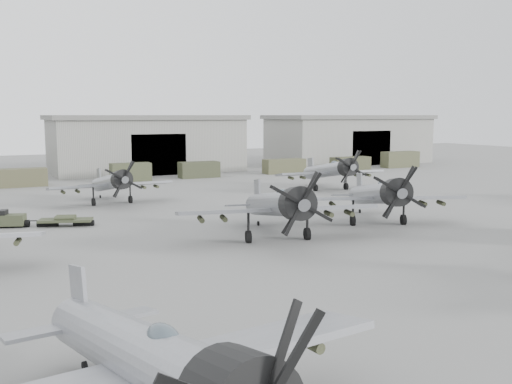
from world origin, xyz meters
TOP-DOWN VIEW (x-y plane):
  - ground at (0.00, 0.00)m, footprint 220.00×220.00m
  - hangar_center at (0.00, 61.96)m, footprint 29.00×14.80m
  - hangar_right at (38.00, 61.96)m, footprint 29.00×14.80m
  - support_truck_2 at (-19.26, 50.00)m, footprint 6.54×2.20m
  - support_truck_3 at (-5.49, 50.00)m, footprint 5.21×2.20m
  - support_truck_4 at (4.16, 50.00)m, footprint 5.61×2.20m
  - support_truck_5 at (17.82, 50.00)m, footprint 6.43×2.20m
  - support_truck_6 at (29.96, 50.00)m, footprint 6.58×2.20m
  - support_truck_7 at (40.10, 50.00)m, footprint 6.60×2.20m
  - aircraft_near_0 at (-20.26, -11.44)m, footprint 14.03×12.63m
  - aircraft_mid_1 at (-5.38, 9.19)m, footprint 14.16×12.74m
  - aircraft_mid_2 at (4.55, 10.81)m, footprint 13.46×12.16m
  - aircraft_far_0 at (-12.06, 30.94)m, footprint 12.01×10.81m
  - aircraft_far_1 at (13.07, 30.20)m, footprint 13.12×11.81m
  - tug_trailer at (-20.17, 22.35)m, footprint 7.07×3.65m

SIDE VIEW (x-z plane):
  - ground at x=0.00m, z-range 0.00..0.00m
  - tug_trailer at x=-20.17m, z-range -0.18..1.24m
  - support_truck_6 at x=29.96m, z-range 0.00..2.07m
  - support_truck_5 at x=17.82m, z-range 0.00..2.14m
  - support_truck_4 at x=4.16m, z-range 0.00..2.22m
  - support_truck_2 at x=-19.26m, z-range 0.00..2.23m
  - support_truck_3 at x=-5.49m, z-range 0.00..2.40m
  - support_truck_7 at x=40.10m, z-range 0.00..2.64m
  - aircraft_far_0 at x=-12.06m, z-range -0.22..4.59m
  - aircraft_far_1 at x=13.07m, z-range -0.24..4.98m
  - aircraft_mid_2 at x=4.55m, z-range -0.25..5.21m
  - aircraft_near_0 at x=-20.26m, z-range -0.25..5.32m
  - aircraft_mid_1 at x=-5.38m, z-range -0.25..5.37m
  - hangar_center at x=0.00m, z-range 0.02..8.72m
  - hangar_right at x=38.00m, z-range 0.02..8.72m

